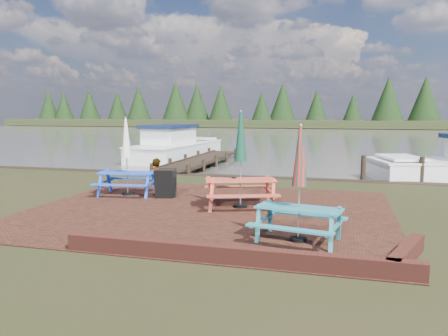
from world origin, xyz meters
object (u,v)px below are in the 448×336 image
at_px(picnic_table_teal, 299,202).
at_px(chalkboard, 166,184).
at_px(picnic_table_red, 241,175).
at_px(picnic_table_blue, 127,169).
at_px(boat_jetty, 175,148).
at_px(person, 157,159).
at_px(jetty, 202,160).

height_order(picnic_table_teal, chalkboard, picnic_table_teal).
distance_m(picnic_table_red, chalkboard, 2.47).
distance_m(picnic_table_blue, chalkboard, 1.37).
xyz_separation_m(boat_jetty, person, (2.80, -8.88, 0.40)).
height_order(jetty, person, person).
distance_m(picnic_table_red, boat_jetty, 13.84).
bearing_deg(chalkboard, picnic_table_red, -29.41).
xyz_separation_m(picnic_table_teal, chalkboard, (-4.11, 3.25, -0.35)).
xyz_separation_m(picnic_table_blue, chalkboard, (1.31, -0.18, -0.37)).
height_order(jetty, boat_jetty, boat_jetty).
bearing_deg(picnic_table_red, boat_jetty, 99.08).
bearing_deg(picnic_table_blue, picnic_table_teal, -39.35).
bearing_deg(picnic_table_red, jetty, 93.97).
distance_m(picnic_table_teal, chalkboard, 5.25).
height_order(picnic_table_red, boat_jetty, picnic_table_red).
height_order(picnic_table_red, person, picnic_table_red).
relative_size(jetty, person, 5.32).
bearing_deg(picnic_table_teal, jetty, 126.54).
xyz_separation_m(picnic_table_teal, picnic_table_blue, (-5.42, 3.44, 0.03)).
xyz_separation_m(picnic_table_red, jetty, (-4.20, 9.70, -0.76)).
xyz_separation_m(chalkboard, jetty, (-1.84, 9.09, -0.33)).
height_order(picnic_table_teal, picnic_table_red, picnic_table_red).
bearing_deg(boat_jetty, picnic_table_teal, -55.37).
distance_m(picnic_table_teal, boat_jetty, 16.99).
relative_size(picnic_table_red, picnic_table_blue, 1.08).
xyz_separation_m(picnic_table_red, person, (-3.80, 3.27, -0.03)).
relative_size(chalkboard, person, 0.50).
xyz_separation_m(jetty, person, (0.40, -6.43, 0.74)).
bearing_deg(picnic_table_blue, person, 86.21).
xyz_separation_m(picnic_table_teal, person, (-5.56, 5.91, 0.07)).
bearing_deg(person, jetty, -74.54).
bearing_deg(jetty, chalkboard, -78.53).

